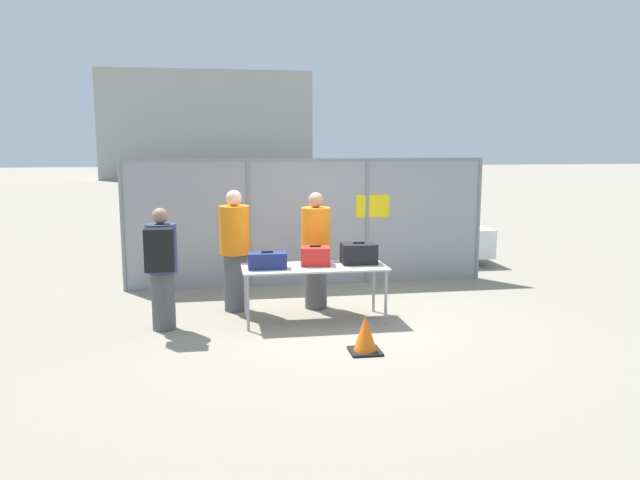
{
  "coord_description": "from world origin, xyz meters",
  "views": [
    {
      "loc": [
        -1.57,
        -8.39,
        2.47
      ],
      "look_at": [
        -0.08,
        0.58,
        1.05
      ],
      "focal_mm": 35.0,
      "sensor_mm": 36.0,
      "label": 1
    }
  ],
  "objects_px": {
    "suitcase_navy": "(267,261)",
    "traffic_cone": "(365,335)",
    "suitcase_black": "(359,253)",
    "utility_trailer": "(418,243)",
    "security_worker_near": "(316,249)",
    "security_worker_far": "(235,249)",
    "inspection_table": "(314,270)",
    "traveler_hooded": "(162,264)",
    "suitcase_red": "(315,256)"
  },
  "relations": [
    {
      "from": "suitcase_black",
      "to": "suitcase_navy",
      "type": "bearing_deg",
      "value": -173.17
    },
    {
      "from": "traveler_hooded",
      "to": "security_worker_near",
      "type": "relative_size",
      "value": 0.93
    },
    {
      "from": "traveler_hooded",
      "to": "security_worker_far",
      "type": "relative_size",
      "value": 0.91
    },
    {
      "from": "security_worker_near",
      "to": "utility_trailer",
      "type": "relative_size",
      "value": 0.49
    },
    {
      "from": "inspection_table",
      "to": "suitcase_red",
      "type": "height_order",
      "value": "suitcase_red"
    },
    {
      "from": "suitcase_black",
      "to": "utility_trailer",
      "type": "relative_size",
      "value": 0.14
    },
    {
      "from": "security_worker_far",
      "to": "traffic_cone",
      "type": "relative_size",
      "value": 3.89
    },
    {
      "from": "suitcase_black",
      "to": "traffic_cone",
      "type": "height_order",
      "value": "suitcase_black"
    },
    {
      "from": "suitcase_black",
      "to": "security_worker_near",
      "type": "xyz_separation_m",
      "value": [
        -0.52,
        0.58,
        -0.02
      ]
    },
    {
      "from": "suitcase_black",
      "to": "utility_trailer",
      "type": "xyz_separation_m",
      "value": [
        2.09,
        3.66,
        -0.49
      ]
    },
    {
      "from": "suitcase_navy",
      "to": "traveler_hooded",
      "type": "distance_m",
      "value": 1.39
    },
    {
      "from": "suitcase_black",
      "to": "utility_trailer",
      "type": "height_order",
      "value": "suitcase_black"
    },
    {
      "from": "traveler_hooded",
      "to": "traffic_cone",
      "type": "xyz_separation_m",
      "value": [
        2.43,
        -1.3,
        -0.69
      ]
    },
    {
      "from": "inspection_table",
      "to": "suitcase_black",
      "type": "height_order",
      "value": "suitcase_black"
    },
    {
      "from": "inspection_table",
      "to": "suitcase_black",
      "type": "bearing_deg",
      "value": 8.81
    },
    {
      "from": "suitcase_black",
      "to": "security_worker_far",
      "type": "distance_m",
      "value": 1.84
    },
    {
      "from": "security_worker_near",
      "to": "utility_trailer",
      "type": "bearing_deg",
      "value": -127.65
    },
    {
      "from": "suitcase_black",
      "to": "traveler_hooded",
      "type": "bearing_deg",
      "value": -175.14
    },
    {
      "from": "suitcase_navy",
      "to": "utility_trailer",
      "type": "relative_size",
      "value": 0.14
    },
    {
      "from": "inspection_table",
      "to": "traveler_hooded",
      "type": "distance_m",
      "value": 2.06
    },
    {
      "from": "security_worker_near",
      "to": "traffic_cone",
      "type": "height_order",
      "value": "security_worker_near"
    },
    {
      "from": "suitcase_black",
      "to": "traveler_hooded",
      "type": "distance_m",
      "value": 2.71
    },
    {
      "from": "suitcase_red",
      "to": "traffic_cone",
      "type": "bearing_deg",
      "value": -76.5
    },
    {
      "from": "suitcase_navy",
      "to": "inspection_table",
      "type": "bearing_deg",
      "value": 4.85
    },
    {
      "from": "suitcase_red",
      "to": "suitcase_black",
      "type": "xyz_separation_m",
      "value": [
        0.63,
        0.03,
        0.01
      ]
    },
    {
      "from": "traveler_hooded",
      "to": "inspection_table",
      "type": "bearing_deg",
      "value": -19.6
    },
    {
      "from": "security_worker_near",
      "to": "traffic_cone",
      "type": "distance_m",
      "value": 2.24
    },
    {
      "from": "suitcase_navy",
      "to": "traffic_cone",
      "type": "xyz_separation_m",
      "value": [
        1.04,
        -1.38,
        -0.68
      ]
    },
    {
      "from": "utility_trailer",
      "to": "traffic_cone",
      "type": "xyz_separation_m",
      "value": [
        -2.36,
        -5.19,
        -0.22
      ]
    },
    {
      "from": "suitcase_black",
      "to": "traffic_cone",
      "type": "relative_size",
      "value": 1.08
    },
    {
      "from": "traffic_cone",
      "to": "suitcase_red",
      "type": "bearing_deg",
      "value": 103.5
    },
    {
      "from": "suitcase_black",
      "to": "traffic_cone",
      "type": "xyz_separation_m",
      "value": [
        -0.27,
        -1.53,
        -0.71
      ]
    },
    {
      "from": "suitcase_black",
      "to": "traffic_cone",
      "type": "bearing_deg",
      "value": -99.86
    },
    {
      "from": "suitcase_navy",
      "to": "traffic_cone",
      "type": "relative_size",
      "value": 1.13
    },
    {
      "from": "suitcase_navy",
      "to": "suitcase_black",
      "type": "distance_m",
      "value": 1.32
    },
    {
      "from": "suitcase_navy",
      "to": "security_worker_near",
      "type": "relative_size",
      "value": 0.3
    },
    {
      "from": "suitcase_red",
      "to": "utility_trailer",
      "type": "distance_m",
      "value": 4.6
    },
    {
      "from": "suitcase_red",
      "to": "traffic_cone",
      "type": "height_order",
      "value": "suitcase_red"
    },
    {
      "from": "suitcase_red",
      "to": "traveler_hooded",
      "type": "height_order",
      "value": "traveler_hooded"
    },
    {
      "from": "suitcase_black",
      "to": "traveler_hooded",
      "type": "height_order",
      "value": "traveler_hooded"
    },
    {
      "from": "inspection_table",
      "to": "security_worker_near",
      "type": "relative_size",
      "value": 1.14
    },
    {
      "from": "security_worker_far",
      "to": "utility_trailer",
      "type": "bearing_deg",
      "value": -171.18
    },
    {
      "from": "traveler_hooded",
      "to": "utility_trailer",
      "type": "distance_m",
      "value": 6.19
    },
    {
      "from": "suitcase_navy",
      "to": "traveler_hooded",
      "type": "xyz_separation_m",
      "value": [
        -1.39,
        -0.07,
        0.01
      ]
    },
    {
      "from": "inspection_table",
      "to": "utility_trailer",
      "type": "bearing_deg",
      "value": 53.83
    },
    {
      "from": "suitcase_navy",
      "to": "security_worker_far",
      "type": "bearing_deg",
      "value": 117.16
    },
    {
      "from": "traveler_hooded",
      "to": "suitcase_red",
      "type": "bearing_deg",
      "value": -17.55
    },
    {
      "from": "inspection_table",
      "to": "utility_trailer",
      "type": "xyz_separation_m",
      "value": [
        2.75,
        3.76,
        -0.3
      ]
    },
    {
      "from": "suitcase_red",
      "to": "security_worker_far",
      "type": "xyz_separation_m",
      "value": [
        -1.09,
        0.67,
        0.02
      ]
    },
    {
      "from": "traveler_hooded",
      "to": "traffic_cone",
      "type": "height_order",
      "value": "traveler_hooded"
    }
  ]
}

